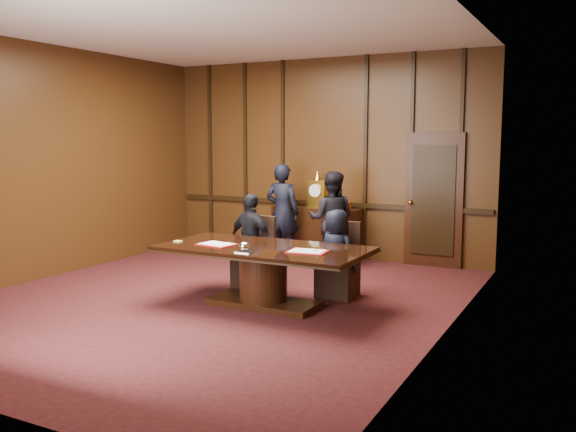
% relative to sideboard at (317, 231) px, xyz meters
% --- Properties ---
extents(room, '(7.00, 7.04, 3.50)m').
position_rel_sideboard_xyz_m(room, '(0.07, -3.12, 1.24)').
color(room, black).
rests_on(room, ground).
extents(sideboard, '(1.60, 0.45, 1.54)m').
position_rel_sideboard_xyz_m(sideboard, '(0.00, 0.00, 0.00)').
color(sideboard, black).
rests_on(sideboard, ground).
extents(conference_table, '(2.62, 1.32, 0.76)m').
position_rel_sideboard_xyz_m(conference_table, '(0.72, -3.18, 0.02)').
color(conference_table, black).
rests_on(conference_table, ground).
extents(folder_left, '(0.51, 0.40, 0.02)m').
position_rel_sideboard_xyz_m(folder_left, '(0.14, -3.35, 0.28)').
color(folder_left, '#A3130F').
rests_on(folder_left, conference_table).
extents(folder_right, '(0.49, 0.38, 0.02)m').
position_rel_sideboard_xyz_m(folder_right, '(1.37, -3.27, 0.28)').
color(folder_right, '#A3130F').
rests_on(folder_right, conference_table).
extents(inkstand, '(0.20, 0.14, 0.12)m').
position_rel_sideboard_xyz_m(inkstand, '(0.72, -3.63, 0.33)').
color(inkstand, white).
rests_on(inkstand, conference_table).
extents(notepad, '(0.10, 0.07, 0.01)m').
position_rel_sideboard_xyz_m(notepad, '(-0.45, -3.39, 0.28)').
color(notepad, '#D8D96A').
rests_on(notepad, conference_table).
extents(chair_left, '(0.50, 0.50, 0.99)m').
position_rel_sideboard_xyz_m(chair_left, '(0.07, -2.31, -0.19)').
color(chair_left, black).
rests_on(chair_left, ground).
extents(chair_right, '(0.49, 0.49, 0.99)m').
position_rel_sideboard_xyz_m(chair_right, '(1.37, -2.31, -0.19)').
color(chair_right, black).
rests_on(chair_right, ground).
extents(signatory_left, '(0.83, 0.48, 1.33)m').
position_rel_sideboard_xyz_m(signatory_left, '(0.07, -2.38, 0.18)').
color(signatory_left, black).
rests_on(signatory_left, ground).
extents(signatory_right, '(0.66, 0.54, 1.18)m').
position_rel_sideboard_xyz_m(signatory_right, '(1.37, -2.38, 0.10)').
color(signatory_right, black).
rests_on(signatory_right, ground).
extents(witness_left, '(0.62, 0.42, 1.68)m').
position_rel_sideboard_xyz_m(witness_left, '(-0.44, -0.48, 0.35)').
color(witness_left, black).
rests_on(witness_left, ground).
extents(witness_right, '(0.89, 0.77, 1.57)m').
position_rel_sideboard_xyz_m(witness_right, '(0.54, -0.63, 0.30)').
color(witness_right, black).
rests_on(witness_right, ground).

